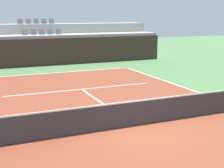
% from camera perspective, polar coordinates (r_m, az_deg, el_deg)
% --- Properties ---
extents(ground_plane, '(80.00, 80.00, 0.00)m').
position_cam_1_polar(ground_plane, '(11.82, 4.18, -7.58)').
color(ground_plane, '#477042').
extents(court_surface, '(11.00, 24.00, 0.01)m').
position_cam_1_polar(court_surface, '(11.82, 4.18, -7.56)').
color(court_surface, brown).
rests_on(court_surface, ground_plane).
extents(baseline_far, '(11.00, 0.10, 0.00)m').
position_cam_1_polar(baseline_far, '(22.75, -9.79, 2.02)').
color(baseline_far, white).
rests_on(baseline_far, court_surface).
extents(service_line_far, '(8.26, 0.10, 0.00)m').
position_cam_1_polar(service_line_far, '(17.51, -5.48, -0.94)').
color(service_line_far, white).
rests_on(service_line_far, court_surface).
extents(centre_service_line, '(0.10, 6.40, 0.00)m').
position_cam_1_polar(centre_service_line, '(14.59, -1.61, -3.61)').
color(centre_service_line, white).
rests_on(centre_service_line, court_surface).
extents(back_wall, '(20.48, 0.30, 2.18)m').
position_cam_1_polar(back_wall, '(26.03, -11.73, 5.64)').
color(back_wall, '#33231E').
rests_on(back_wall, ground_plane).
extents(stands_tier_lower, '(20.48, 2.40, 2.41)m').
position_cam_1_polar(stands_tier_lower, '(27.33, -12.33, 6.15)').
color(stands_tier_lower, '#9E9E99').
rests_on(stands_tier_lower, ground_plane).
extents(stands_tier_upper, '(20.48, 2.40, 3.24)m').
position_cam_1_polar(stands_tier_upper, '(29.64, -13.27, 7.38)').
color(stands_tier_upper, '#9E9E99').
rests_on(stands_tier_upper, ground_plane).
extents(seating_row_lower, '(3.23, 0.44, 0.44)m').
position_cam_1_polar(seating_row_lower, '(27.32, -12.49, 8.94)').
color(seating_row_lower, slate).
rests_on(seating_row_lower, stands_tier_lower).
extents(seating_row_upper, '(3.23, 0.44, 0.44)m').
position_cam_1_polar(seating_row_upper, '(29.65, -13.47, 10.75)').
color(seating_row_upper, slate).
rests_on(seating_row_upper, stands_tier_upper).
extents(tennis_net, '(11.08, 0.08, 1.07)m').
position_cam_1_polar(tennis_net, '(11.66, 4.22, -5.23)').
color(tennis_net, black).
rests_on(tennis_net, court_surface).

